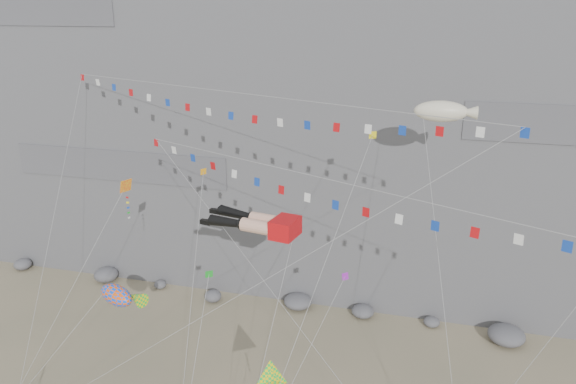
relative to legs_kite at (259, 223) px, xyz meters
name	(u,v)px	position (x,y,z in m)	size (l,w,h in m)	color
cliff	(335,21)	(-0.38, 26.99, 12.01)	(80.00, 28.00, 50.00)	slate
talus_boulders	(298,302)	(-0.38, 11.99, -12.39)	(60.00, 3.00, 1.20)	slate
legs_kite	(259,223)	(0.00, 0.00, 0.00)	(6.98, 15.60, 18.81)	red
flag_banner_upper	(242,94)	(-2.40, 3.91, 7.79)	(34.74, 19.21, 27.00)	red
flag_banner_lower	(322,178)	(4.37, -1.24, 3.81)	(28.76, 13.27, 19.43)	red
harlequin_kite	(125,187)	(-9.30, -0.56, 1.89)	(7.49, 8.27, 17.82)	red
fish_windsock	(116,295)	(-9.43, -2.74, -5.21)	(8.58, 7.48, 11.71)	#FF580D
delta_kite	(271,379)	(2.72, -6.54, -6.84)	(2.94, 7.47, 9.12)	yellow
blimp_windsock	(441,112)	(10.86, 6.39, 6.74)	(5.51, 15.03, 24.49)	beige
small_kite_a	(203,178)	(-5.56, 3.79, 1.49)	(4.47, 15.57, 21.42)	orange
small_kite_b	(343,280)	(5.66, 0.00, -3.38)	(4.91, 10.37, 14.45)	purple
small_kite_c	(208,278)	(-2.20, -3.55, -2.54)	(1.49, 9.35, 13.76)	#189D24
small_kite_d	(370,143)	(6.48, 3.91, 4.86)	(5.54, 16.71, 24.86)	yellow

